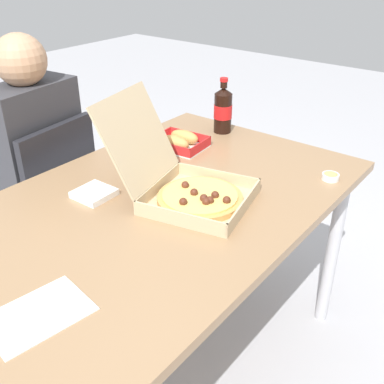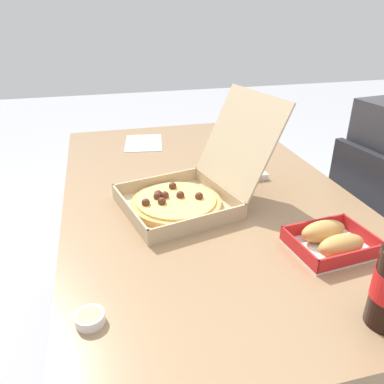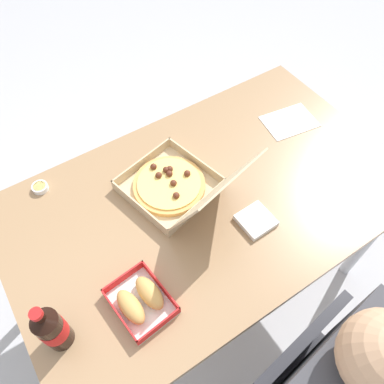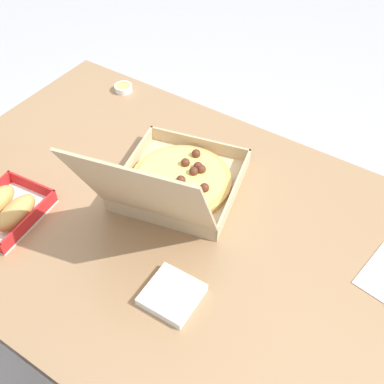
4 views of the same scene
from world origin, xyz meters
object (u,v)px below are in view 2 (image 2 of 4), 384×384
Objects in this scene: pizza_box_open at (187,192)px; dipping_sauce_cup at (90,318)px; paper_menu at (144,143)px; chair at (382,239)px; napkin_pile at (247,173)px; bread_side_box at (332,240)px.

pizza_box_open reaches higher than dipping_sauce_cup.
chair is at bearing 64.09° from paper_menu.
bread_side_box is at bearing 4.27° from napkin_pile.
napkin_pile is (-0.46, -0.03, -0.02)m from bread_side_box.
napkin_pile and dipping_sauce_cup have the same top height.
bread_side_box is at bearing 43.51° from pizza_box_open.
chair is 14.82× the size of dipping_sauce_cup.
bread_side_box is 0.57m from dipping_sauce_cup.
napkin_pile is (-0.14, -0.50, 0.27)m from chair.
bread_side_box is at bearing 100.14° from dipping_sauce_cup.
bread_side_box is 0.46m from napkin_pile.
pizza_box_open is at bearing 13.86° from paper_menu.
dipping_sauce_cup is at bearing -4.35° from paper_menu.
paper_menu is (-0.58, -0.05, -0.04)m from pizza_box_open.
napkin_pile is 1.96× the size of dipping_sauce_cup.
chair is 1.01m from paper_menu.
dipping_sauce_cup is (0.56, -0.53, 0.00)m from napkin_pile.
bread_side_box is at bearing -55.38° from chair.
paper_menu is (-0.88, -0.33, -0.02)m from bread_side_box.
paper_menu is at bearing -124.92° from chair.
paper_menu is 0.51m from napkin_pile.
paper_menu is 1.91× the size of napkin_pile.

